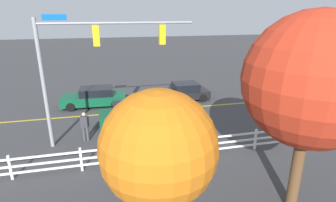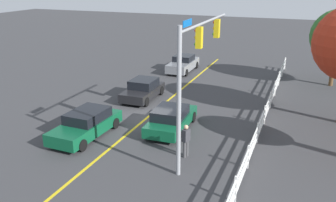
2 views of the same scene
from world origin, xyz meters
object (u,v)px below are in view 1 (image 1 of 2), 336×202
at_px(pedestrian, 85,125).
at_px(car_0, 94,97).
at_px(tree_2, 312,81).
at_px(car_2, 278,85).
at_px(tree_1, 159,150).
at_px(car_3, 184,92).
at_px(car_1, 133,114).

bearing_deg(pedestrian, car_0, -165.17).
bearing_deg(pedestrian, tree_2, 64.49).
xyz_separation_m(car_2, tree_2, (8.38, 13.01, 4.10)).
distance_m(pedestrian, tree_1, 9.26).
height_order(car_2, pedestrian, pedestrian).
xyz_separation_m(car_3, tree_2, (-0.27, 13.05, 4.11)).
bearing_deg(tree_1, car_3, -108.95).
distance_m(car_0, car_1, 4.77).
xyz_separation_m(car_1, tree_2, (-4.78, 9.15, 4.13)).
distance_m(tree_1, tree_2, 5.42).
bearing_deg(car_3, car_1, 40.12).
distance_m(car_3, tree_2, 13.68).
relative_size(car_0, tree_2, 0.68).
distance_m(car_3, tree_1, 15.37).
bearing_deg(car_2, car_0, -0.81).
bearing_deg(car_3, tree_2, 90.47).
distance_m(car_0, car_2, 15.69).
bearing_deg(tree_1, car_2, -133.63).
height_order(car_0, pedestrian, pedestrian).
relative_size(pedestrian, tree_2, 0.24).
bearing_deg(pedestrian, tree_1, 34.34).
height_order(car_0, tree_2, tree_2).
xyz_separation_m(car_1, tree_1, (0.39, 10.36, 3.01)).
relative_size(car_0, pedestrian, 2.82).
distance_m(car_1, car_3, 5.96).
height_order(car_1, tree_2, tree_2).
bearing_deg(car_2, car_3, -0.35).
height_order(car_0, car_2, car_2).
relative_size(car_3, pedestrian, 2.42).
distance_m(car_0, car_3, 7.03).
height_order(car_1, pedestrian, pedestrian).
height_order(pedestrian, tree_1, tree_1).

